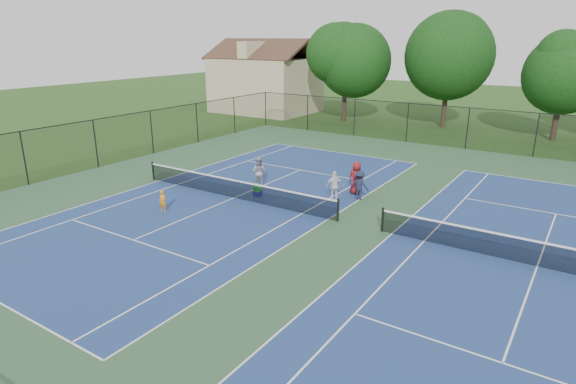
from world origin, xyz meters
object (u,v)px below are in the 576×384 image
Objects in this scene: child_player at (163,201)px; bystander_a at (335,186)px; ball_hopper at (257,188)px; tree_back_b at (450,52)px; instructor at (259,172)px; tree_back_a at (346,57)px; ball_crate at (257,194)px; tree_back_c at (565,69)px; bystander_b at (359,185)px; clapboard_house at (266,83)px; bystander_c at (356,178)px.

child_player is 0.66× the size of bystander_a.
child_player is 2.67× the size of ball_hopper.
tree_back_b is 24.56m from instructor.
ball_crate is (6.84, -23.14, -5.90)m from tree_back_a.
tree_back_c is 26.13m from instructor.
instructor is 4.17× the size of ball_crate.
bystander_b reaches higher than ball_hopper.
instructor is at bearing 68.11° from child_player.
tree_back_a is 10.47m from clapboard_house.
instructor is at bearing -43.94° from bystander_a.
bystander_c is at bearing -85.09° from tree_back_b.
child_player is (4.48, -27.36, -5.52)m from tree_back_a.
tree_back_b is 24.37m from bystander_a.
tree_back_a is 24.60m from bystander_a.
instructor is at bearing 123.23° from ball_crate.
bystander_c reaches higher than instructor.
bystander_a reaches higher than bystander_b.
tree_back_b reaches higher than ball_crate.
bystander_c is (-0.53, 0.72, 0.12)m from bystander_b.
bystander_a is (-7.50, -22.62, -4.70)m from tree_back_c.
instructor is (-12.13, -22.67, -4.66)m from tree_back_c.
tree_back_c is at bearing -130.96° from instructor.
bystander_b is at bearing -61.10° from tree_back_a.
bystander_c is 5.17m from ball_hopper.
clapboard_house reaches higher than bystander_b.
instructor is at bearing -97.52° from tree_back_b.
clapboard_house is (-10.00, 1.00, -2.95)m from tree_back_a.
child_player is at bearing 39.41° from bystander_b.
tree_back_a is at bearing -5.71° from clapboard_house.
instructor is 0.95× the size of bystander_c.
ball_hopper is at bearing -22.04° from bystander_a.
clapboard_house is at bearing -67.81° from instructor.
bystander_a is (20.50, -22.62, -2.31)m from clapboard_house.
tree_back_c is 24.29m from bystander_a.
tree_back_a is at bearing -176.82° from tree_back_c.
bystander_c is at bearing -173.93° from instructor.
clapboard_house is at bearing 174.29° from tree_back_a.
instructor is 5.63m from bystander_b.
clapboard_house is at bearing 124.90° from ball_crate.
bystander_b is (5.54, 0.99, -0.08)m from instructor.
tree_back_b is 0.93× the size of clapboard_house.
bystander_b reaches higher than child_player.
tree_back_c is 27.06m from ball_hopper.
tree_back_b is 9.77× the size of child_player.
tree_back_a is at bearing 106.46° from ball_crate.
bystander_c is (-7.12, -20.96, -4.62)m from tree_back_c.
tree_back_a is 23.82× the size of ball_hopper.
tree_back_b is at bearing 3.01° from clapboard_house.
bystander_a is at bearing -86.37° from tree_back_b.
tree_back_a reaches higher than bystander_a.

